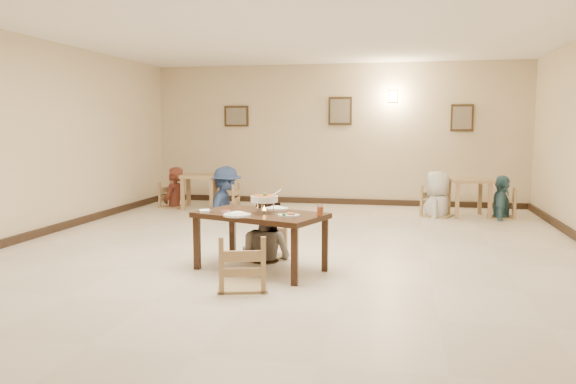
% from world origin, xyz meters
% --- Properties ---
extents(floor, '(10.00, 10.00, 0.00)m').
position_xyz_m(floor, '(0.00, 0.00, 0.00)').
color(floor, beige).
rests_on(floor, ground).
extents(ceiling, '(10.00, 10.00, 0.00)m').
position_xyz_m(ceiling, '(0.00, 0.00, 3.00)').
color(ceiling, white).
rests_on(ceiling, wall_back).
extents(wall_back, '(10.00, 0.00, 10.00)m').
position_xyz_m(wall_back, '(0.00, 5.00, 1.50)').
color(wall_back, beige).
rests_on(wall_back, floor).
extents(wall_front, '(10.00, 0.00, 10.00)m').
position_xyz_m(wall_front, '(0.00, -5.00, 1.50)').
color(wall_front, beige).
rests_on(wall_front, floor).
extents(wall_left, '(0.00, 10.00, 10.00)m').
position_xyz_m(wall_left, '(-4.00, 0.00, 1.50)').
color(wall_left, beige).
rests_on(wall_left, floor).
extents(baseboard_back, '(8.00, 0.06, 0.12)m').
position_xyz_m(baseboard_back, '(0.00, 4.97, 0.06)').
color(baseboard_back, black).
rests_on(baseboard_back, floor).
extents(baseboard_left, '(0.06, 10.00, 0.12)m').
position_xyz_m(baseboard_left, '(-3.97, 0.00, 0.06)').
color(baseboard_left, black).
rests_on(baseboard_left, floor).
extents(picture_a, '(0.55, 0.04, 0.45)m').
position_xyz_m(picture_a, '(-2.20, 4.96, 1.90)').
color(picture_a, '#352515').
rests_on(picture_a, wall_back).
extents(picture_b, '(0.50, 0.04, 0.60)m').
position_xyz_m(picture_b, '(0.10, 4.96, 2.00)').
color(picture_b, '#352515').
rests_on(picture_b, wall_back).
extents(picture_c, '(0.45, 0.04, 0.55)m').
position_xyz_m(picture_c, '(2.60, 4.96, 1.85)').
color(picture_c, '#352515').
rests_on(picture_c, wall_back).
extents(wall_sconce, '(0.16, 0.05, 0.22)m').
position_xyz_m(wall_sconce, '(1.20, 4.96, 2.30)').
color(wall_sconce, '#FFD88C').
rests_on(wall_sconce, wall_back).
extents(main_table, '(1.64, 1.25, 0.68)m').
position_xyz_m(main_table, '(-0.16, -0.85, 0.60)').
color(main_table, '#351E11').
rests_on(main_table, floor).
extents(chair_far, '(0.41, 0.41, 0.88)m').
position_xyz_m(chair_far, '(-0.25, -0.21, 0.44)').
color(chair_far, tan).
rests_on(chair_far, floor).
extents(chair_near, '(0.51, 0.51, 1.08)m').
position_xyz_m(chair_near, '(-0.17, -1.58, 0.54)').
color(chair_near, tan).
rests_on(chair_near, floor).
extents(main_diner, '(0.92, 0.83, 1.55)m').
position_xyz_m(main_diner, '(-0.24, -0.31, 0.78)').
color(main_diner, gray).
rests_on(main_diner, floor).
extents(curry_warmer, '(0.35, 0.31, 0.28)m').
position_xyz_m(curry_warmer, '(-0.11, -0.87, 0.84)').
color(curry_warmer, silver).
rests_on(curry_warmer, main_table).
extents(rice_plate_far, '(0.28, 0.28, 0.06)m').
position_xyz_m(rice_plate_far, '(-0.04, -0.56, 0.69)').
color(rice_plate_far, white).
rests_on(rice_plate_far, main_table).
extents(rice_plate_near, '(0.31, 0.31, 0.07)m').
position_xyz_m(rice_plate_near, '(-0.36, -1.14, 0.69)').
color(rice_plate_near, white).
rests_on(rice_plate_near, main_table).
extents(fried_plate, '(0.24, 0.24, 0.05)m').
position_xyz_m(fried_plate, '(0.21, -1.05, 0.70)').
color(fried_plate, white).
rests_on(fried_plate, main_table).
extents(chili_dish, '(0.10, 0.10, 0.02)m').
position_xyz_m(chili_dish, '(-0.57, -0.88, 0.69)').
color(chili_dish, white).
rests_on(chili_dish, main_table).
extents(napkin_cutlery, '(0.19, 0.25, 0.03)m').
position_xyz_m(napkin_cutlery, '(-0.80, -0.95, 0.69)').
color(napkin_cutlery, white).
rests_on(napkin_cutlery, main_table).
extents(drink_glass, '(0.07, 0.07, 0.14)m').
position_xyz_m(drink_glass, '(0.55, -0.97, 0.74)').
color(drink_glass, white).
rests_on(drink_glass, main_table).
extents(bg_table_left, '(0.82, 0.82, 0.70)m').
position_xyz_m(bg_table_left, '(-2.63, 3.75, 0.57)').
color(bg_table_left, tan).
rests_on(bg_table_left, floor).
extents(bg_table_right, '(0.83, 0.83, 0.71)m').
position_xyz_m(bg_table_right, '(2.66, 3.76, 0.58)').
color(bg_table_right, tan).
rests_on(bg_table_right, floor).
extents(bg_chair_ll, '(0.47, 0.47, 1.01)m').
position_xyz_m(bg_chair_ll, '(-3.21, 3.78, 0.50)').
color(bg_chair_ll, tan).
rests_on(bg_chair_ll, floor).
extents(bg_chair_lr, '(0.47, 0.47, 0.99)m').
position_xyz_m(bg_chair_lr, '(-2.06, 3.70, 0.49)').
color(bg_chair_lr, tan).
rests_on(bg_chair_lr, floor).
extents(bg_chair_rl, '(0.51, 0.51, 1.08)m').
position_xyz_m(bg_chair_rl, '(2.09, 3.69, 0.54)').
color(bg_chair_rl, tan).
rests_on(bg_chair_rl, floor).
extents(bg_chair_rr, '(0.48, 0.48, 1.02)m').
position_xyz_m(bg_chair_rr, '(3.23, 3.72, 0.51)').
color(bg_chair_rr, tan).
rests_on(bg_chair_rr, floor).
extents(bg_diner_a, '(0.46, 0.65, 1.68)m').
position_xyz_m(bg_diner_a, '(-3.21, 3.78, 0.84)').
color(bg_diner_a, '#5A271C').
rests_on(bg_diner_a, floor).
extents(bg_diner_b, '(0.69, 1.16, 1.76)m').
position_xyz_m(bg_diner_b, '(-2.06, 3.70, 0.88)').
color(bg_diner_b, '#354F88').
rests_on(bg_diner_b, floor).
extents(bg_diner_c, '(0.70, 0.92, 1.70)m').
position_xyz_m(bg_diner_c, '(2.09, 3.69, 0.85)').
color(bg_diner_c, silver).
rests_on(bg_diner_c, floor).
extents(bg_diner_d, '(0.54, 0.97, 1.57)m').
position_xyz_m(bg_diner_d, '(3.23, 3.72, 0.78)').
color(bg_diner_d, '#406E7E').
rests_on(bg_diner_d, floor).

